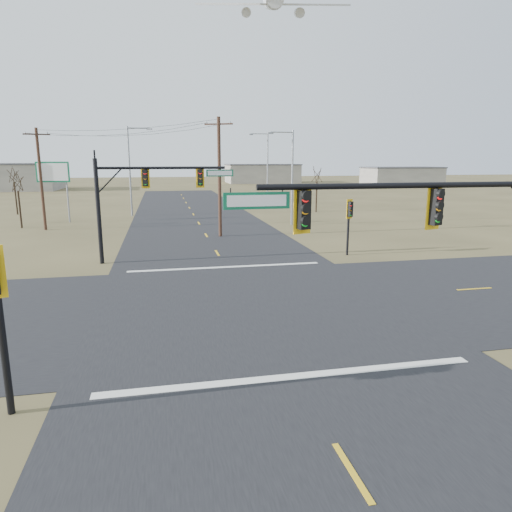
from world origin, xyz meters
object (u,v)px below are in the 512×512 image
(streetlight_b, at_px, (266,165))
(mast_arm_far, at_px, (147,188))
(pedestal_signal_ne, at_px, (350,214))
(bare_tree_b, at_px, (13,174))
(streetlight_c, at_px, (131,166))
(utility_pole_far, at_px, (41,178))
(bare_tree_c, at_px, (317,174))
(highway_sign, at_px, (53,180))
(bare_tree_a, at_px, (17,182))
(utility_pole_near, at_px, (219,176))
(mast_arm_near, at_px, (437,225))
(streetlight_a, at_px, (290,173))

(streetlight_b, bearing_deg, mast_arm_far, -133.83)
(pedestal_signal_ne, xyz_separation_m, bare_tree_b, (-30.08, 31.11, 1.91))
(streetlight_b, height_order, streetlight_c, streetlight_b)
(utility_pole_far, height_order, bare_tree_c, utility_pole_far)
(utility_pole_far, bearing_deg, streetlight_c, 51.75)
(streetlight_b, bearing_deg, streetlight_c, -170.45)
(mast_arm_far, bearing_deg, utility_pole_far, 134.25)
(mast_arm_far, bearing_deg, bare_tree_c, 63.53)
(highway_sign, relative_size, bare_tree_a, 1.12)
(streetlight_b, bearing_deg, bare_tree_a, -167.18)
(streetlight_c, bearing_deg, utility_pole_near, -44.95)
(mast_arm_near, bearing_deg, streetlight_c, 86.63)
(streetlight_c, height_order, bare_tree_b, streetlight_c)
(mast_arm_far, height_order, bare_tree_c, mast_arm_far)
(mast_arm_far, distance_m, utility_pole_far, 19.08)
(mast_arm_near, distance_m, mast_arm_far, 20.45)
(pedestal_signal_ne, height_order, utility_pole_near, utility_pole_near)
(highway_sign, bearing_deg, utility_pole_far, -82.58)
(mast_arm_far, height_order, utility_pole_near, utility_pole_near)
(bare_tree_a, height_order, bare_tree_b, bare_tree_b)
(highway_sign, bearing_deg, streetlight_b, 36.76)
(highway_sign, xyz_separation_m, bare_tree_b, (-6.34, 8.76, 0.35))
(utility_pole_far, distance_m, streetlight_a, 23.90)
(utility_pole_near, xyz_separation_m, highway_sign, (-15.98, 12.47, -0.74))
(utility_pole_near, distance_m, streetlight_c, 18.89)
(highway_sign, bearing_deg, bare_tree_a, -118.85)
(pedestal_signal_ne, relative_size, utility_pole_near, 0.39)
(utility_pole_far, distance_m, streetlight_c, 12.52)
(utility_pole_far, bearing_deg, streetlight_b, 37.58)
(mast_arm_near, relative_size, bare_tree_b, 1.70)
(highway_sign, bearing_deg, mast_arm_far, -57.55)
(mast_arm_far, height_order, utility_pole_far, utility_pole_far)
(streetlight_b, bearing_deg, bare_tree_b, 171.00)
(streetlight_c, bearing_deg, streetlight_b, 48.58)
(mast_arm_near, bearing_deg, utility_pole_far, 101.12)
(streetlight_a, bearing_deg, utility_pole_far, 175.02)
(utility_pole_far, bearing_deg, mast_arm_near, -61.45)
(mast_arm_near, bearing_deg, bare_tree_c, 57.78)
(bare_tree_b, bearing_deg, utility_pole_near, -43.57)
(pedestal_signal_ne, relative_size, bare_tree_c, 0.65)
(utility_pole_near, height_order, bare_tree_a, utility_pole_near)
(streetlight_c, height_order, bare_tree_c, streetlight_c)
(highway_sign, height_order, bare_tree_b, highway_sign)
(pedestal_signal_ne, relative_size, bare_tree_a, 0.69)
(mast_arm_far, bearing_deg, utility_pole_near, 69.23)
(mast_arm_near, distance_m, bare_tree_a, 42.27)
(utility_pole_near, bearing_deg, bare_tree_c, 48.54)
(mast_arm_far, distance_m, bare_tree_a, 21.98)
(bare_tree_a, bearing_deg, bare_tree_c, 12.74)
(utility_pole_near, xyz_separation_m, streetlight_a, (7.89, 5.61, 0.07))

